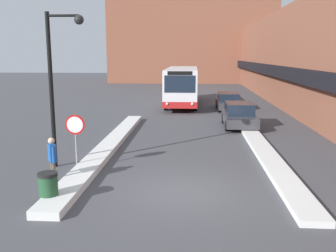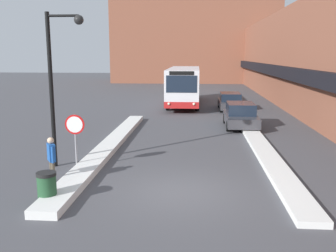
% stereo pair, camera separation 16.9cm
% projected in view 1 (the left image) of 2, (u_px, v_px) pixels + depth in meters
% --- Properties ---
extents(ground_plane, '(160.00, 160.00, 0.00)m').
position_uv_depth(ground_plane, '(181.00, 192.00, 12.16)').
color(ground_plane, '#47474C').
extents(building_row_right, '(5.50, 60.00, 8.18)m').
position_uv_depth(building_row_right, '(298.00, 58.00, 34.26)').
color(building_row_right, brown).
rests_on(building_row_right, ground_plane).
extents(building_backdrop_far, '(26.00, 8.00, 14.01)m').
position_uv_depth(building_backdrop_far, '(192.00, 38.00, 60.00)').
color(building_backdrop_far, brown).
rests_on(building_backdrop_far, ground_plane).
extents(snow_bank_left, '(0.90, 15.99, 0.26)m').
position_uv_depth(snow_bank_left, '(109.00, 145.00, 17.83)').
color(snow_bank_left, silver).
rests_on(snow_bank_left, ground_plane).
extents(snow_bank_right, '(0.90, 15.47, 0.20)m').
position_uv_depth(snow_bank_right, '(263.00, 150.00, 17.15)').
color(snow_bank_right, silver).
rests_on(snow_bank_right, ground_plane).
extents(city_bus, '(2.64, 11.04, 3.24)m').
position_uv_depth(city_bus, '(182.00, 85.00, 32.93)').
color(city_bus, silver).
rests_on(city_bus, ground_plane).
extents(parked_car_front, '(1.88, 4.24, 1.49)m').
position_uv_depth(parked_car_front, '(239.00, 115.00, 22.95)').
color(parked_car_front, '#38383D').
rests_on(parked_car_front, ground_plane).
extents(parked_car_back, '(1.81, 4.43, 1.38)m').
position_uv_depth(parked_car_back, '(228.00, 101.00, 30.15)').
color(parked_car_back, '#38383D').
rests_on(parked_car_back, ground_plane).
extents(stop_sign, '(0.76, 0.08, 2.15)m').
position_uv_depth(stop_sign, '(75.00, 130.00, 14.25)').
color(stop_sign, gray).
rests_on(stop_sign, ground_plane).
extents(street_lamp, '(1.46, 0.36, 5.96)m').
position_uv_depth(street_lamp, '(58.00, 72.00, 14.22)').
color(street_lamp, black).
rests_on(street_lamp, ground_plane).
extents(pedestrian, '(0.41, 0.48, 1.63)m').
position_uv_depth(pedestrian, '(52.00, 156.00, 12.74)').
color(pedestrian, brown).
rests_on(pedestrian, ground_plane).
extents(trash_bin, '(0.59, 0.59, 0.95)m').
position_uv_depth(trash_bin, '(48.00, 188.00, 11.15)').
color(trash_bin, '#234C2D').
rests_on(trash_bin, ground_plane).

